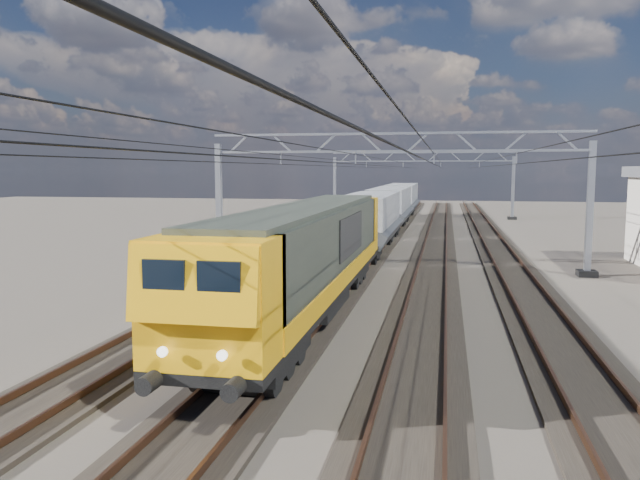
% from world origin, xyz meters
% --- Properties ---
extents(ground, '(160.00, 160.00, 0.00)m').
position_xyz_m(ground, '(0.00, 0.00, 0.00)').
color(ground, '#29231F').
rests_on(ground, ground).
extents(track_outer_west, '(2.60, 140.00, 0.30)m').
position_xyz_m(track_outer_west, '(-6.00, 0.00, 0.07)').
color(track_outer_west, black).
rests_on(track_outer_west, ground).
extents(track_loco, '(2.60, 140.00, 0.30)m').
position_xyz_m(track_loco, '(-2.00, 0.00, 0.07)').
color(track_loco, black).
rests_on(track_loco, ground).
extents(track_inner_east, '(2.60, 140.00, 0.30)m').
position_xyz_m(track_inner_east, '(2.00, 0.00, 0.07)').
color(track_inner_east, black).
rests_on(track_inner_east, ground).
extents(track_outer_east, '(2.60, 140.00, 0.30)m').
position_xyz_m(track_outer_east, '(6.00, 0.00, 0.07)').
color(track_outer_east, black).
rests_on(track_outer_east, ground).
extents(catenary_gantry_mid, '(19.90, 0.90, 7.11)m').
position_xyz_m(catenary_gantry_mid, '(0.00, 4.00, 3.91)').
color(catenary_gantry_mid, '#989CA6').
rests_on(catenary_gantry_mid, ground).
extents(catenary_gantry_far, '(19.90, 0.90, 7.11)m').
position_xyz_m(catenary_gantry_far, '(0.00, 40.00, 3.91)').
color(catenary_gantry_far, '#989CA6').
rests_on(catenary_gantry_far, ground).
extents(overhead_wires, '(12.03, 140.00, 0.53)m').
position_xyz_m(overhead_wires, '(0.00, 8.00, 5.75)').
color(overhead_wires, black).
rests_on(overhead_wires, ground).
extents(locomotive, '(2.76, 21.10, 3.62)m').
position_xyz_m(locomotive, '(-2.00, -7.27, 2.33)').
color(locomotive, black).
rests_on(locomotive, ground).
extents(hopper_wagon_lead, '(3.38, 13.00, 3.25)m').
position_xyz_m(hopper_wagon_lead, '(-2.00, 10.43, 2.23)').
color(hopper_wagon_lead, black).
rests_on(hopper_wagon_lead, ground).
extents(hopper_wagon_mid, '(3.38, 13.00, 3.25)m').
position_xyz_m(hopper_wagon_mid, '(-2.00, 24.63, 2.23)').
color(hopper_wagon_mid, black).
rests_on(hopper_wagon_mid, ground).
extents(hopper_wagon_third, '(3.38, 13.00, 3.25)m').
position_xyz_m(hopper_wagon_third, '(-2.00, 38.83, 2.23)').
color(hopper_wagon_third, black).
rests_on(hopper_wagon_third, ground).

